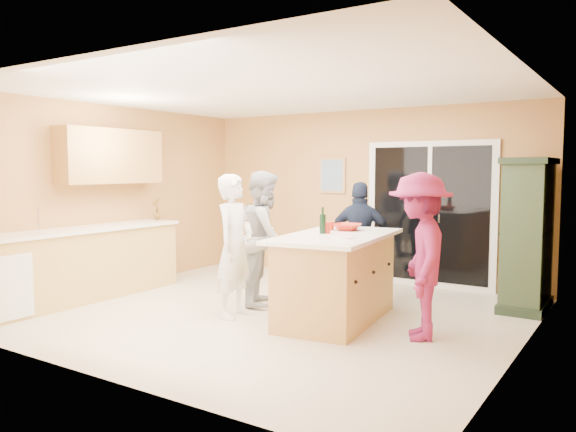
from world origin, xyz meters
The scene contains 22 objects.
floor centered at (0.00, 0.00, 0.00)m, with size 5.50×5.50×0.00m, color beige.
ceiling centered at (0.00, 0.00, 2.60)m, with size 5.50×5.00×0.10m, color white.
wall_back centered at (0.00, 2.50, 1.30)m, with size 5.50×0.10×2.60m, color tan.
wall_front centered at (0.00, -2.50, 1.30)m, with size 5.50×0.10×2.60m, color tan.
wall_left centered at (-2.75, 0.00, 1.30)m, with size 0.10×5.00×2.60m, color tan.
wall_right centered at (2.75, 0.00, 1.30)m, with size 0.10×5.00×2.60m, color tan.
left_cabinet_run centered at (-2.45, -1.05, 0.46)m, with size 0.65×3.05×1.24m.
upper_cabinets centered at (-2.58, -0.20, 1.88)m, with size 0.35×1.60×0.75m, color tan.
sliding_door centered at (1.05, 2.46, 1.05)m, with size 1.90×0.07×2.10m.
framed_picture centered at (-0.55, 2.48, 1.60)m, with size 0.46×0.04×0.56m.
kitchen_island centered at (0.80, 0.10, 0.46)m, with size 1.22×1.96×0.98m.
green_hutch centered at (2.49, 1.79, 0.89)m, with size 0.53×1.00×1.83m.
woman_white centered at (-0.27, -0.38, 0.82)m, with size 0.60×0.39×1.64m, color white.
woman_grey centered at (-0.33, 0.32, 0.84)m, with size 0.81×0.63×1.68m, color #A8A8AA.
woman_navy centered at (0.51, 1.31, 0.77)m, with size 0.90×0.37×1.53m, color #1B223B.
woman_magenta centered at (1.80, -0.04, 0.83)m, with size 1.08×0.62×1.67m, color #8E1F54.
serving_bowl centered at (0.71, 0.53, 1.02)m, with size 0.32×0.32×0.08m, color #A52212.
tulip_vase centered at (-2.45, 0.52, 1.11)m, with size 0.18×0.12×0.35m, color #B41E12.
tumbler_near centered at (0.65, 0.13, 1.04)m, with size 0.09×0.09×0.12m, color #A52212.
tumbler_far centered at (0.53, 0.46, 1.02)m, with size 0.07×0.07×0.10m, color #A52212.
wine_bottle centered at (0.63, 0.07, 1.09)m, with size 0.07×0.07×0.30m.
white_plate centered at (1.04, -0.18, 0.98)m, with size 0.19×0.19×0.01m, color silver.
Camera 1 is at (3.71, -5.40, 1.70)m, focal length 35.00 mm.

